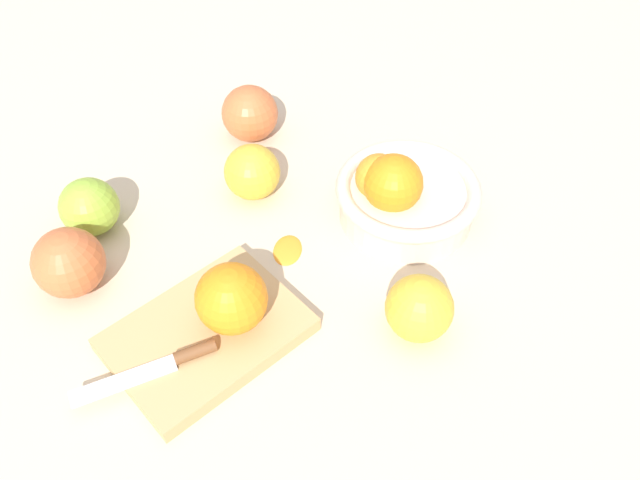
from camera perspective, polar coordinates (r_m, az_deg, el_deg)
ground_plane at (r=0.82m, az=-5.40°, el=-2.40°), size 2.40×2.40×0.00m
bowl at (r=0.86m, az=7.10°, el=3.92°), size 0.19×0.19×0.10m
cutting_board at (r=0.76m, az=-9.67°, el=-7.97°), size 0.22×0.17×0.02m
orange_on_board at (r=0.72m, az=-7.60°, el=-5.00°), size 0.08×0.08×0.08m
knife at (r=0.73m, az=-13.14°, el=-10.31°), size 0.15×0.08×0.01m
apple_front_left at (r=0.98m, az=-6.03°, el=10.73°), size 0.08×0.08×0.08m
apple_front_left_2 at (r=0.89m, az=-5.83°, el=5.81°), size 0.08×0.08×0.08m
apple_front_right at (r=0.89m, az=-19.16°, el=2.70°), size 0.08×0.08×0.08m
apple_front_right_2 at (r=0.82m, az=-20.74°, el=-1.82°), size 0.08×0.08×0.08m
apple_back_left at (r=0.74m, az=8.51°, el=-5.80°), size 0.08×0.08×0.08m
citrus_peel at (r=0.84m, az=-2.81°, el=-0.71°), size 0.06×0.06×0.01m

